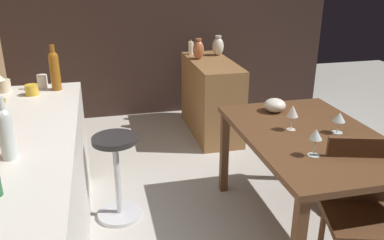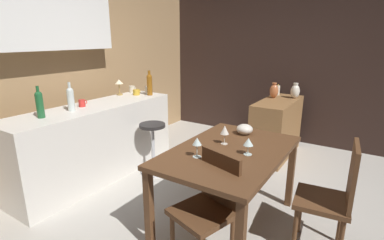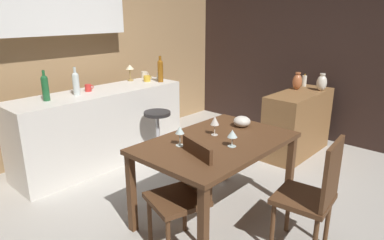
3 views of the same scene
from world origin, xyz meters
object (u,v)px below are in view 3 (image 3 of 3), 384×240
wine_bottle_amber (160,70)px  pillar_candle_tall (304,81)px  sideboard_cabinet (297,123)px  chair_by_doorway (314,194)px  wine_glass_left (215,121)px  vase_ceramic_ivory (322,83)px  dining_table (216,150)px  fruit_bowl (242,121)px  wine_bottle_clear (76,83)px  counter_lamp (130,69)px  chair_near_window (184,192)px  wine_glass_right (232,134)px  cup_cream (144,75)px  bar_stool (158,136)px  cup_white (160,76)px  cup_red (88,88)px  cup_mustard (147,78)px  vase_copper (297,81)px  wine_bottle_green (45,87)px  wine_glass_center (180,131)px

wine_bottle_amber → pillar_candle_tall: bearing=-44.5°
sideboard_cabinet → wine_bottle_amber: wine_bottle_amber is taller
chair_by_doorway → wine_glass_left: size_ratio=5.34×
vase_ceramic_ivory → dining_table: bearing=179.9°
fruit_bowl → wine_bottle_amber: (0.42, 1.59, 0.27)m
fruit_bowl → sideboard_cabinet: bearing=3.6°
wine_bottle_clear → pillar_candle_tall: 2.95m
fruit_bowl → counter_lamp: bearing=84.2°
chair_near_window → wine_glass_right: size_ratio=5.99×
cup_cream → pillar_candle_tall: bearing=-51.9°
bar_stool → cup_white: bearing=44.4°
cup_red → wine_glass_left: bearing=-84.4°
wine_glass_right → cup_red: 2.03m
chair_near_window → fruit_bowl: size_ratio=5.30×
vase_ceramic_ivory → chair_near_window: bearing=-178.6°
cup_mustard → cup_cream: bearing=58.3°
chair_near_window → vase_copper: vase_copper is taller
chair_near_window → wine_glass_left: wine_glass_left is taller
wine_bottle_amber → vase_copper: wine_bottle_amber is taller
cup_cream → pillar_candle_tall: (1.36, -1.73, -0.05)m
wine_glass_right → counter_lamp: counter_lamp is taller
fruit_bowl → wine_glass_left: bearing=173.2°
chair_by_doorway → wine_bottle_clear: size_ratio=2.98×
vase_ceramic_ivory → cup_red: bearing=140.1°
wine_bottle_green → vase_copper: wine_bottle_green is taller
cup_red → cup_cream: bearing=9.4°
dining_table → vase_copper: 2.04m
dining_table → sideboard_cabinet: size_ratio=1.23×
wine_bottle_amber → cup_white: bearing=53.1°
dining_table → wine_bottle_clear: (-0.26, 1.78, 0.39)m
wine_bottle_green → wine_glass_left: bearing=-67.3°
wine_bottle_amber → cup_cream: size_ratio=2.81×
wine_glass_left → wine_glass_center: bearing=172.5°
wine_glass_center → vase_copper: (2.30, 0.11, 0.06)m
wine_glass_left → wine_bottle_clear: bearing=102.1°
sideboard_cabinet → wine_glass_right: (-1.90, -0.32, 0.44)m
wine_bottle_clear → cup_red: (0.19, 0.07, -0.10)m
chair_by_doorway → vase_copper: size_ratio=4.16×
wine_glass_center → cup_white: bearing=52.0°
chair_near_window → wine_glass_left: 0.72m
sideboard_cabinet → wine_bottle_clear: 2.77m
chair_by_doorway → chair_near_window: bearing=127.4°
wine_bottle_green → wine_glass_center: bearing=-79.0°
dining_table → cup_white: cup_white is taller
wine_bottle_green → wine_bottle_clear: (0.34, -0.01, -0.01)m
wine_bottle_amber → chair_near_window: bearing=-128.3°
vase_ceramic_ivory → fruit_bowl: bearing=177.9°
cup_cream → pillar_candle_tall: cup_cream is taller
cup_cream → sideboard_cabinet: bearing=-62.7°
chair_by_doorway → bar_stool: bearing=80.5°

